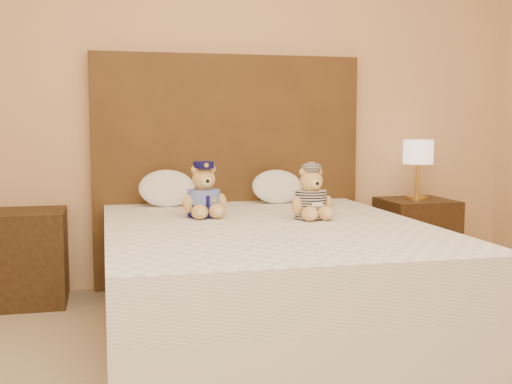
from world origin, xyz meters
TOP-DOWN VIEW (x-y plane):
  - bed at (0.00, 1.20)m, footprint 1.60×2.00m
  - headboard at (0.00, 2.21)m, footprint 1.75×0.08m
  - nightstand_left at (-1.25, 2.00)m, footprint 0.45×0.45m
  - nightstand_right at (1.25, 2.00)m, footprint 0.45×0.45m
  - lamp at (1.25, 2.00)m, footprint 0.20×0.20m
  - teddy_police at (-0.27, 1.52)m, footprint 0.29×0.28m
  - teddy_prisoner at (0.27, 1.32)m, footprint 0.28×0.27m
  - pillow_left at (-0.42, 2.03)m, footprint 0.35×0.22m
  - pillow_right at (0.28, 2.03)m, footprint 0.33×0.21m

SIDE VIEW (x-z plane):
  - nightstand_left at x=-1.25m, z-range 0.00..0.55m
  - nightstand_right at x=1.25m, z-range 0.00..0.55m
  - bed at x=0.00m, z-range 0.00..0.55m
  - pillow_right at x=0.28m, z-range 0.55..0.78m
  - pillow_left at x=-0.42m, z-range 0.55..0.79m
  - teddy_prisoner at x=0.27m, z-range 0.55..0.83m
  - teddy_police at x=-0.27m, z-range 0.55..0.85m
  - headboard at x=0.00m, z-range 0.00..1.50m
  - lamp at x=1.25m, z-range 0.65..1.05m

